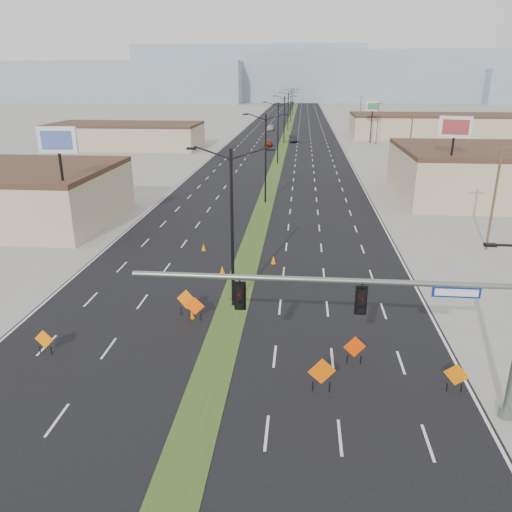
# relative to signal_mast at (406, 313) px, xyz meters

# --- Properties ---
(ground) EXTENTS (600.00, 600.00, 0.00)m
(ground) POSITION_rel_signal_mast_xyz_m (-8.56, -2.00, -4.79)
(ground) COLOR gray
(ground) RESTS_ON ground
(road_surface) EXTENTS (25.00, 400.00, 0.02)m
(road_surface) POSITION_rel_signal_mast_xyz_m (-8.56, 98.00, -4.79)
(road_surface) COLOR black
(road_surface) RESTS_ON ground
(median_strip) EXTENTS (2.00, 400.00, 0.04)m
(median_strip) POSITION_rel_signal_mast_xyz_m (-8.56, 98.00, -4.79)
(median_strip) COLOR #2B4819
(median_strip) RESTS_ON ground
(building_sw_far) EXTENTS (30.00, 14.00, 4.50)m
(building_sw_far) POSITION_rel_signal_mast_xyz_m (-40.56, 83.00, -2.54)
(building_sw_far) COLOR tan
(building_sw_far) RESTS_ON ground
(building_se_far) EXTENTS (44.00, 16.00, 5.00)m
(building_se_far) POSITION_rel_signal_mast_xyz_m (29.44, 108.00, -2.29)
(building_se_far) COLOR tan
(building_se_far) RESTS_ON ground
(mesa_west) EXTENTS (180.00, 50.00, 22.00)m
(mesa_west) POSITION_rel_signal_mast_xyz_m (-128.56, 278.00, 6.21)
(mesa_west) COLOR #899BAA
(mesa_west) RESTS_ON ground
(mesa_center) EXTENTS (220.00, 50.00, 28.00)m
(mesa_center) POSITION_rel_signal_mast_xyz_m (31.44, 298.00, 9.21)
(mesa_center) COLOR #899BAA
(mesa_center) RESTS_ON ground
(mesa_backdrop) EXTENTS (140.00, 50.00, 32.00)m
(mesa_backdrop) POSITION_rel_signal_mast_xyz_m (-38.56, 318.00, 11.21)
(mesa_backdrop) COLOR #899BAA
(mesa_backdrop) RESTS_ON ground
(signal_mast) EXTENTS (16.30, 0.60, 8.00)m
(signal_mast) POSITION_rel_signal_mast_xyz_m (0.00, 0.00, 0.00)
(signal_mast) COLOR slate
(signal_mast) RESTS_ON ground
(streetlight_0) EXTENTS (5.15, 0.24, 10.02)m
(streetlight_0) POSITION_rel_signal_mast_xyz_m (-8.56, 10.00, 0.63)
(streetlight_0) COLOR black
(streetlight_0) RESTS_ON ground
(streetlight_1) EXTENTS (5.15, 0.24, 10.02)m
(streetlight_1) POSITION_rel_signal_mast_xyz_m (-8.56, 38.00, 0.63)
(streetlight_1) COLOR black
(streetlight_1) RESTS_ON ground
(streetlight_2) EXTENTS (5.15, 0.24, 10.02)m
(streetlight_2) POSITION_rel_signal_mast_xyz_m (-8.56, 66.00, 0.63)
(streetlight_2) COLOR black
(streetlight_2) RESTS_ON ground
(streetlight_3) EXTENTS (5.15, 0.24, 10.02)m
(streetlight_3) POSITION_rel_signal_mast_xyz_m (-8.56, 94.00, 0.63)
(streetlight_3) COLOR black
(streetlight_3) RESTS_ON ground
(streetlight_4) EXTENTS (5.15, 0.24, 10.02)m
(streetlight_4) POSITION_rel_signal_mast_xyz_m (-8.56, 122.00, 0.63)
(streetlight_4) COLOR black
(streetlight_4) RESTS_ON ground
(streetlight_5) EXTENTS (5.15, 0.24, 10.02)m
(streetlight_5) POSITION_rel_signal_mast_xyz_m (-8.56, 150.00, 0.63)
(streetlight_5) COLOR black
(streetlight_5) RESTS_ON ground
(streetlight_6) EXTENTS (5.15, 0.24, 10.02)m
(streetlight_6) POSITION_rel_signal_mast_xyz_m (-8.56, 178.00, 0.63)
(streetlight_6) COLOR black
(streetlight_6) RESTS_ON ground
(utility_pole_0) EXTENTS (1.60, 0.20, 9.00)m
(utility_pole_0) POSITION_rel_signal_mast_xyz_m (11.44, 23.00, -0.12)
(utility_pole_0) COLOR #4C3823
(utility_pole_0) RESTS_ON ground
(utility_pole_1) EXTENTS (1.60, 0.20, 9.00)m
(utility_pole_1) POSITION_rel_signal_mast_xyz_m (11.44, 58.00, -0.12)
(utility_pole_1) COLOR #4C3823
(utility_pole_1) RESTS_ON ground
(utility_pole_2) EXTENTS (1.60, 0.20, 9.00)m
(utility_pole_2) POSITION_rel_signal_mast_xyz_m (11.44, 93.00, -0.12)
(utility_pole_2) COLOR #4C3823
(utility_pole_2) RESTS_ON ground
(utility_pole_3) EXTENTS (1.60, 0.20, 9.00)m
(utility_pole_3) POSITION_rel_signal_mast_xyz_m (11.44, 128.00, -0.12)
(utility_pole_3) COLOR #4C3823
(utility_pole_3) RESTS_ON ground
(car_left) EXTENTS (1.65, 4.06, 1.38)m
(car_left) POSITION_rel_signal_mast_xyz_m (-11.64, 87.75, -4.10)
(car_left) COLOR maroon
(car_left) RESTS_ON ground
(car_mid) EXTENTS (2.10, 4.58, 1.45)m
(car_mid) POSITION_rel_signal_mast_xyz_m (-6.56, 96.06, -4.06)
(car_mid) COLOR black
(car_mid) RESTS_ON ground
(car_far) EXTENTS (1.99, 4.69, 1.35)m
(car_far) POSITION_rel_signal_mast_xyz_m (-13.41, 121.46, -4.12)
(car_far) COLOR #A1A6AA
(car_far) RESTS_ON ground
(construction_sign_0) EXTENTS (1.06, 0.16, 1.42)m
(construction_sign_0) POSITION_rel_signal_mast_xyz_m (-17.66, 3.18, -3.96)
(construction_sign_0) COLOR orange
(construction_sign_0) RESTS_ON ground
(construction_sign_1) EXTENTS (1.15, 0.05, 1.53)m
(construction_sign_1) POSITION_rel_signal_mast_xyz_m (-10.56, 7.72, -3.89)
(construction_sign_1) COLOR #FC5205
(construction_sign_1) RESTS_ON ground
(construction_sign_2) EXTENTS (1.26, 0.37, 1.72)m
(construction_sign_2) POSITION_rel_signal_mast_xyz_m (-11.21, 8.34, -3.78)
(construction_sign_2) COLOR #FF6905
(construction_sign_2) RESTS_ON ground
(construction_sign_3) EXTENTS (1.16, 0.27, 1.57)m
(construction_sign_3) POSITION_rel_signal_mast_xyz_m (-1.48, 3.71, -3.87)
(construction_sign_3) COLOR #EB3A04
(construction_sign_3) RESTS_ON ground
(construction_sign_4) EXTENTS (1.31, 0.31, 1.77)m
(construction_sign_4) POSITION_rel_signal_mast_xyz_m (-3.24, 1.11, -3.75)
(construction_sign_4) COLOR #E65504
(construction_sign_4) RESTS_ON ground
(construction_sign_5) EXTENTS (1.06, 0.46, 1.50)m
(construction_sign_5) POSITION_rel_signal_mast_xyz_m (2.94, 1.66, -3.91)
(construction_sign_5) COLOR #D56004
(construction_sign_5) RESTS_ON ground
(cone_0) EXTENTS (0.37, 0.37, 0.57)m
(cone_0) POSITION_rel_signal_mast_xyz_m (-10.82, 7.95, -4.51)
(cone_0) COLOR #FF5A05
(cone_0) RESTS_ON ground
(cone_1) EXTENTS (0.48, 0.48, 0.65)m
(cone_1) POSITION_rel_signal_mast_xyz_m (-10.11, 15.34, -4.47)
(cone_1) COLOR orange
(cone_1) RESTS_ON ground
(cone_2) EXTENTS (0.47, 0.47, 0.66)m
(cone_2) POSITION_rel_signal_mast_xyz_m (-6.44, 17.85, -4.46)
(cone_2) COLOR #FF6005
(cone_2) RESTS_ON ground
(cone_3) EXTENTS (0.39, 0.39, 0.63)m
(cone_3) POSITION_rel_signal_mast_xyz_m (-12.49, 20.43, -4.47)
(cone_3) COLOR orange
(cone_3) RESTS_ON ground
(pole_sign_west) EXTENTS (3.27, 0.58, 9.99)m
(pole_sign_west) POSITION_rel_signal_mast_xyz_m (-24.86, 21.92, 3.39)
(pole_sign_west) COLOR black
(pole_sign_west) RESTS_ON ground
(pole_sign_east_near) EXTENTS (3.21, 1.37, 10.03)m
(pole_sign_east_near) POSITION_rel_signal_mast_xyz_m (11.39, 36.29, 3.42)
(pole_sign_east_near) COLOR black
(pole_sign_east_near) RESTS_ON ground
(pole_sign_east_far) EXTENTS (2.87, 0.45, 8.79)m
(pole_sign_east_far) POSITION_rel_signal_mast_xyz_m (10.52, 95.75, 2.34)
(pole_sign_east_far) COLOR black
(pole_sign_east_far) RESTS_ON ground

